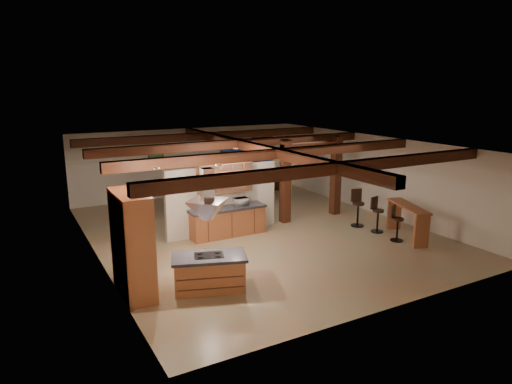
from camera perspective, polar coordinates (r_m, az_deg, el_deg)
ground at (r=15.02m, az=0.12°, el=-4.99°), size 12.00×12.00×0.00m
room_walls at (r=14.56m, az=0.12°, el=1.67°), size 12.00×12.00×12.00m
ceiling_beams at (r=14.40m, az=0.12°, el=5.50°), size 10.00×12.00×0.28m
timber_posts at (r=16.31m, az=6.97°, el=2.77°), size 2.50×0.30×2.90m
partition_wall at (r=14.71m, az=-4.23°, el=-0.96°), size 3.80×0.18×2.20m
pantry_cabinet at (r=10.71m, az=-15.20°, el=-6.31°), size 0.67×1.60×2.40m
back_counter at (r=14.54m, az=-3.54°, el=-3.68°), size 2.50×0.66×0.94m
upper_display_cabinet at (r=14.38m, az=-3.97°, el=1.77°), size 1.80×0.36×0.95m
range_hood at (r=10.43m, az=-6.04°, el=-3.08°), size 1.10×1.10×1.40m
back_windows at (r=21.06m, az=-1.07°, el=4.50°), size 2.70×0.07×1.70m
framed_art at (r=19.42m, az=-12.38°, el=4.04°), size 0.65×0.05×0.85m
recessed_cans at (r=11.56m, az=-6.22°, el=4.06°), size 3.16×2.46×0.03m
kitchen_island at (r=10.89m, az=-5.86°, el=-9.93°), size 1.92×1.43×0.86m
dining_table at (r=17.48m, az=-6.94°, el=-1.46°), size 1.70×0.98×0.59m
sofa at (r=20.87m, az=0.54°, el=1.16°), size 2.32×1.03×0.66m
microwave at (r=14.58m, az=-1.86°, el=-1.21°), size 0.46×0.33×0.25m
bar_counter at (r=15.00m, az=18.41°, el=-2.86°), size 1.17×2.07×1.06m
side_table at (r=21.45m, az=2.67°, el=1.24°), size 0.44×0.44×0.49m
table_lamp at (r=21.36m, az=2.68°, el=2.50°), size 0.28×0.28×0.33m
bar_stool_a at (r=14.68m, az=17.15°, el=-3.74°), size 0.42×0.43×1.11m
bar_stool_b at (r=15.38m, az=14.87°, el=-2.73°), size 0.41×0.42×1.15m
bar_stool_c at (r=15.86m, az=12.58°, el=-1.92°), size 0.46×0.47×1.26m
dining_chairs at (r=17.39m, az=-6.97°, el=-0.26°), size 2.57×2.57×1.32m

